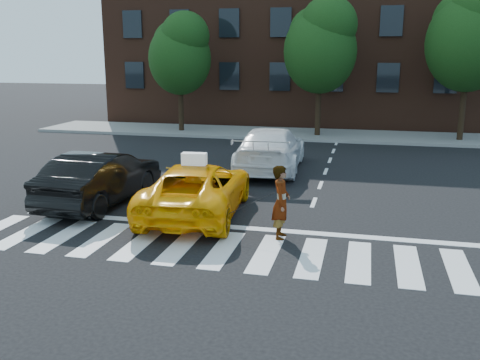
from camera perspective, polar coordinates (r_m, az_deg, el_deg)
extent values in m
plane|color=black|center=(12.14, -1.84, -7.46)|extent=(120.00, 120.00, 0.00)
cube|color=silver|center=(12.14, -1.84, -7.43)|extent=(13.00, 2.40, 0.01)
cube|color=silver|center=(13.60, -0.07, -5.10)|extent=(12.00, 0.30, 0.01)
cube|color=slate|center=(28.91, 7.33, 4.84)|extent=(30.00, 4.00, 0.15)
cube|color=#4C291B|center=(36.10, 8.97, 15.90)|extent=(26.00, 10.00, 12.00)
cylinder|color=black|center=(29.80, -6.33, 8.12)|extent=(0.28, 0.28, 3.25)
ellipsoid|color=black|center=(29.68, -6.45, 12.75)|extent=(3.38, 3.38, 3.89)
sphere|color=black|center=(29.37, -5.88, 15.04)|extent=(2.60, 2.60, 2.60)
sphere|color=black|center=(30.04, -6.97, 14.35)|extent=(2.34, 2.34, 2.34)
cylinder|color=black|center=(28.17, 8.34, 8.07)|extent=(0.28, 0.28, 3.55)
ellipsoid|color=black|center=(28.05, 8.53, 13.42)|extent=(3.69, 3.69, 4.25)
sphere|color=black|center=(27.85, 9.43, 16.02)|extent=(2.84, 2.84, 2.84)
sphere|color=black|center=(28.35, 7.91, 15.30)|extent=(2.56, 2.56, 2.56)
cylinder|color=black|center=(28.40, 22.68, 7.53)|extent=(0.28, 0.28, 3.85)
ellipsoid|color=black|center=(28.30, 23.21, 13.27)|extent=(4.00, 4.00, 4.60)
sphere|color=black|center=(28.53, 22.60, 15.33)|extent=(2.77, 2.77, 2.77)
imported|color=#FDA705|center=(14.60, -4.59, -0.96)|extent=(2.76, 5.30, 1.42)
imported|color=black|center=(16.09, -14.60, 0.24)|extent=(1.88, 4.81, 1.56)
imported|color=white|center=(20.11, 3.28, 3.32)|extent=(2.52, 5.67, 1.62)
imported|color=#999999|center=(12.66, 4.41, -2.39)|extent=(0.46, 0.67, 1.77)
ellipsoid|color=#9C824F|center=(13.01, -3.56, -5.22)|extent=(0.39, 0.22, 0.22)
sphere|color=#9C824F|center=(13.06, -4.35, -4.91)|extent=(0.17, 0.17, 0.16)
sphere|color=#9C824F|center=(13.09, -4.62, -5.00)|extent=(0.08, 0.08, 0.08)
cylinder|color=#9C824F|center=(12.94, -2.77, -5.06)|extent=(0.11, 0.04, 0.09)
sphere|color=#9C824F|center=(13.09, -4.28, -4.64)|extent=(0.06, 0.06, 0.06)
sphere|color=#9C824F|center=(13.00, -4.44, -4.78)|extent=(0.06, 0.06, 0.06)
cylinder|color=#9C824F|center=(13.05, -4.10, -5.73)|extent=(0.04, 0.04, 0.10)
cylinder|color=#9C824F|center=(13.13, -3.96, -5.60)|extent=(0.04, 0.04, 0.10)
cylinder|color=#9C824F|center=(12.97, -3.15, -5.83)|extent=(0.04, 0.04, 0.10)
cylinder|color=#9C824F|center=(13.06, -3.01, -5.70)|extent=(0.04, 0.04, 0.10)
cube|color=white|center=(14.22, -4.91, 2.26)|extent=(0.67, 0.33, 0.32)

